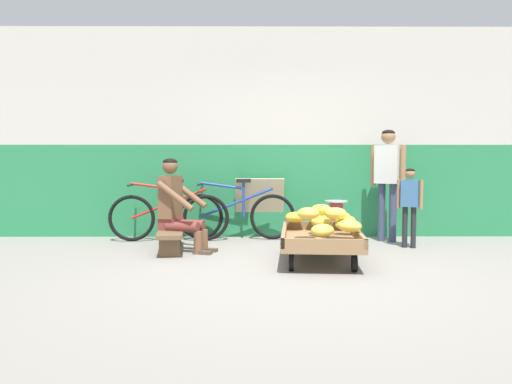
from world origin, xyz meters
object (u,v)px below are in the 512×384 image
Objects in this scene: vendor_seated at (177,205)px; bicycle_near_left at (169,216)px; bicycle_far_left at (236,214)px; customer_adult at (388,172)px; plastic_crate at (336,234)px; banana_cart at (320,240)px; customer_child at (410,199)px; weighing_scale at (336,211)px; low_bench at (171,235)px; sign_board at (260,208)px.

bicycle_near_left is (-0.24, 0.78, -0.21)m from vendor_seated.
customer_adult reaches higher than bicycle_far_left.
plastic_crate is (2.01, 0.38, -0.42)m from vendor_seated.
banana_cart is 1.48× the size of customer_child.
vendor_seated is at bearing -169.34° from weighing_scale.
plastic_crate is 0.22× the size of bicycle_far_left.
customer_child reaches higher than bicycle_far_left.
bicycle_far_left is (0.78, 0.90, 0.15)m from low_bench.
bicycle_near_left is 1.32m from sign_board.
customer_adult reaches higher than bicycle_near_left.
customer_adult is at bearing -1.04° from bicycle_near_left.
bicycle_far_left reaches higher than plastic_crate.
customer_adult is at bearing 24.83° from weighing_scale.
vendor_seated reaches higher than bicycle_near_left.
vendor_seated is at bearing -175.41° from customer_child.
vendor_seated is at bearing -165.24° from customer_adult.
customer_adult is (2.77, 0.73, 0.38)m from vendor_seated.
customer_child is at bearing 34.31° from banana_cart.
bicycle_near_left is at bearing 169.78° from weighing_scale.
customer_adult reaches higher than sign_board.
weighing_scale is at bearing 9.56° from low_bench.
plastic_crate is at bearing -155.24° from customer_adult.
bicycle_near_left reaches higher than low_bench.
bicycle_far_left is 2.17m from customer_adult.
low_bench is 1.31× the size of sign_board.
vendor_seated reaches higher than low_bench.
bicycle_near_left is 3.22m from customer_child.
customer_adult is (1.10, 1.35, 0.71)m from banana_cart.
customer_child is at bearing -72.89° from customer_adult.
plastic_crate is 0.42× the size of sign_board.
vendor_seated is at bearing -17.19° from low_bench.
vendor_seated reaches higher than plastic_crate.
bicycle_far_left is at bearing 122.42° from banana_cart.
customer_child is (2.23, -0.70, 0.28)m from bicycle_far_left.
plastic_crate is 1.04m from customer_child.
low_bench is (-1.76, 0.64, -0.04)m from banana_cart.
plastic_crate is 0.36× the size of customer_child.
sign_board is (1.03, 1.16, -0.14)m from vendor_seated.
low_bench is 3.04m from customer_child.
banana_cart is at bearing -108.72° from plastic_crate.
bicycle_near_left is at bearing -163.20° from sign_board.
customer_child is at bearing 4.59° from vendor_seated.
weighing_scale is 0.35× the size of sign_board.
low_bench is at bearing -170.41° from plastic_crate.
customer_child is at bearing 3.97° from low_bench.
sign_board reaches higher than banana_cart.
plastic_crate is at bearing -10.19° from bicycle_near_left.
bicycle_far_left is 1.09× the size of customer_adult.
plastic_crate is at bearing 71.28° from banana_cart.
low_bench is 0.38m from vendor_seated.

